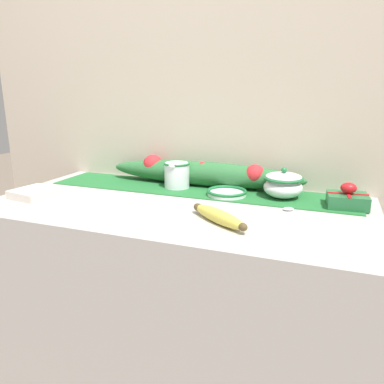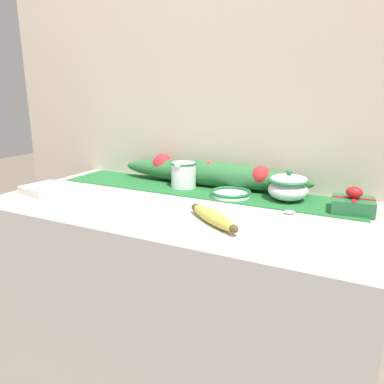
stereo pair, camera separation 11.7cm
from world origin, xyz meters
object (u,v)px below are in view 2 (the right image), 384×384
object	(u,v)px
sugar_bowl	(288,187)
spoon	(283,212)
small_dish	(231,193)
cream_pitcher	(184,174)
banana	(213,217)
gift_box	(353,204)
napkin_stack	(45,189)

from	to	relation	value
sugar_bowl	spoon	size ratio (longest dim) A/B	0.71
spoon	small_dish	bearing A→B (deg)	131.28
cream_pitcher	banana	bearing A→B (deg)	-50.78
sugar_bowl	banana	xyz separation A→B (m)	(-0.13, -0.32, -0.03)
sugar_bowl	small_dish	bearing A→B (deg)	-168.20
banana	gift_box	xyz separation A→B (m)	(0.34, 0.28, 0.01)
small_dish	spoon	distance (m)	0.23
banana	spoon	bearing A→B (deg)	49.66
spoon	gift_box	world-z (taller)	gift_box
cream_pitcher	small_dish	xyz separation A→B (m)	(0.21, -0.04, -0.04)
small_dish	napkin_stack	xyz separation A→B (m)	(-0.62, -0.25, 0.00)
cream_pitcher	sugar_bowl	size ratio (longest dim) A/B	0.88
banana	gift_box	bearing A→B (deg)	39.68
spoon	napkin_stack	xyz separation A→B (m)	(-0.82, -0.15, 0.01)
cream_pitcher	small_dish	bearing A→B (deg)	-11.06
small_dish	gift_box	size ratio (longest dim) A/B	1.08
spoon	napkin_stack	bearing A→B (deg)	167.50
banana	small_dish	bearing A→B (deg)	100.86
cream_pitcher	napkin_stack	distance (m)	0.50
small_dish	napkin_stack	size ratio (longest dim) A/B	1.06
cream_pitcher	napkin_stack	size ratio (longest dim) A/B	0.88
banana	napkin_stack	xyz separation A→B (m)	(-0.67, 0.03, -0.01)
napkin_stack	cream_pitcher	bearing A→B (deg)	35.20
spoon	gift_box	bearing A→B (deg)	5.72
small_dish	banana	bearing A→B (deg)	-79.14
sugar_bowl	napkin_stack	bearing A→B (deg)	-160.23
spoon	gift_box	distance (m)	0.21
sugar_bowl	small_dish	size ratio (longest dim) A/B	0.94
sugar_bowl	napkin_stack	distance (m)	0.85
cream_pitcher	small_dish	world-z (taller)	cream_pitcher
napkin_stack	gift_box	size ratio (longest dim) A/B	1.02
sugar_bowl	gift_box	distance (m)	0.21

